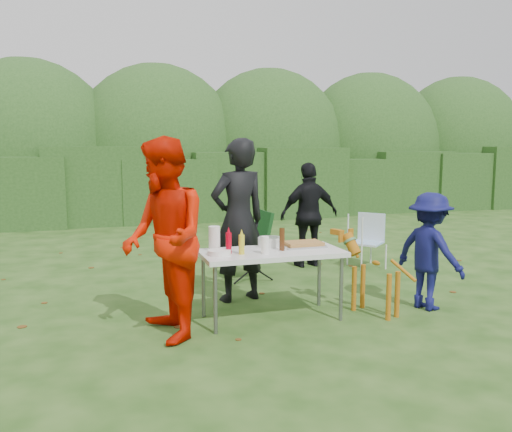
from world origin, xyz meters
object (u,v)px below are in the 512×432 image
object	(u,v)px
ketchup_bottle	(229,243)
paper_towel_roll	(214,238)
person_red_jacket	(164,239)
lawn_chair	(367,240)
mustard_bottle	(242,245)
beer_bottle	(282,239)
folding_table	(272,256)
person_black_puffy	(309,215)
child	(430,251)
camping_chair	(248,245)
dog	(376,275)
person_cook	(238,220)

from	to	relation	value
ketchup_bottle	paper_towel_roll	size ratio (longest dim) A/B	0.85
person_red_jacket	lawn_chair	xyz separation A→B (m)	(3.35, 2.13, -0.56)
mustard_bottle	beer_bottle	distance (m)	0.47
folding_table	person_black_puffy	xyz separation A→B (m)	(1.38, 2.21, 0.11)
child	ketchup_bottle	world-z (taller)	child
camping_chair	dog	bearing A→B (deg)	109.14
child	dog	bearing A→B (deg)	71.28
lawn_chair	folding_table	bearing A→B (deg)	-1.33
person_cook	person_black_puffy	size ratio (longest dim) A/B	1.22
person_cook	child	xyz separation A→B (m)	(1.96, -0.98, -0.30)
dog	beer_bottle	xyz separation A→B (m)	(-1.03, 0.17, 0.43)
person_black_puffy	ketchup_bottle	xyz separation A→B (m)	(-1.85, -2.23, 0.06)
child	folding_table	bearing A→B (deg)	65.47
folding_table	person_black_puffy	size ratio (longest dim) A/B	0.95
ketchup_bottle	beer_bottle	bearing A→B (deg)	0.61
mustard_bottle	ketchup_bottle	bearing A→B (deg)	155.65
folding_table	dog	xyz separation A→B (m)	(1.14, -0.19, -0.25)
lawn_chair	child	bearing A→B (deg)	37.80
folding_table	dog	bearing A→B (deg)	-9.41
paper_towel_roll	person_red_jacket	bearing A→B (deg)	-143.44
person_cook	lawn_chair	distance (m)	2.63
person_black_puffy	lawn_chair	distance (m)	0.95
camping_chair	mustard_bottle	world-z (taller)	camping_chair
paper_towel_roll	ketchup_bottle	bearing A→B (deg)	-64.60
beer_bottle	mustard_bottle	bearing A→B (deg)	-172.44
person_black_puffy	mustard_bottle	distance (m)	2.87
person_cook	beer_bottle	size ratio (longest dim) A/B	8.04
child	mustard_bottle	world-z (taller)	child
paper_towel_roll	child	bearing A→B (deg)	-9.02
mustard_bottle	lawn_chair	bearing A→B (deg)	37.71
person_red_jacket	lawn_chair	world-z (taller)	person_red_jacket
folding_table	mustard_bottle	bearing A→B (deg)	-167.44
camping_chair	mustard_bottle	bearing A→B (deg)	66.36
camping_chair	person_red_jacket	bearing A→B (deg)	49.55
camping_chair	paper_towel_roll	bearing A→B (deg)	56.82
person_red_jacket	mustard_bottle	xyz separation A→B (m)	(0.81, 0.17, -0.13)
camping_chair	person_cook	bearing A→B (deg)	62.10
lawn_chair	beer_bottle	xyz separation A→B (m)	(-2.08, -1.90, 0.45)
child	paper_towel_roll	size ratio (longest dim) A/B	5.09
person_red_jacket	paper_towel_roll	size ratio (longest dim) A/B	7.44
folding_table	ketchup_bottle	size ratio (longest dim) A/B	6.82
person_red_jacket	dog	distance (m)	2.37
person_black_puffy	beer_bottle	bearing A→B (deg)	58.38
person_red_jacket	beer_bottle	distance (m)	1.30
dog	ketchup_bottle	world-z (taller)	ketchup_bottle
lawn_chair	ketchup_bottle	xyz separation A→B (m)	(-2.66, -1.91, 0.44)
ketchup_bottle	beer_bottle	distance (m)	0.58
child	dog	xyz separation A→B (m)	(-0.67, 0.00, -0.23)
person_black_puffy	child	xyz separation A→B (m)	(0.44, -2.40, -0.13)
person_cook	paper_towel_roll	world-z (taller)	person_cook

